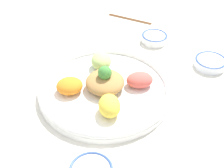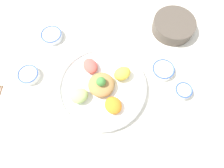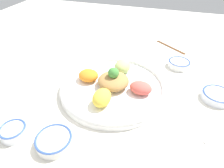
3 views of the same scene
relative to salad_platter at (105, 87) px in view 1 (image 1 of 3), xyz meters
name	(u,v)px [view 1 (image 1 of 3)]	position (x,y,z in m)	size (l,w,h in m)	color
ground_plane	(97,99)	(-0.02, 0.03, -0.02)	(2.40, 2.40, 0.00)	silver
salad_platter	(105,87)	(0.00, 0.00, 0.00)	(0.42, 0.42, 0.10)	white
sauce_bowl_red	(210,62)	(0.06, -0.39, -0.01)	(0.11, 0.11, 0.03)	white
rice_bowl_plain	(154,38)	(0.26, -0.25, -0.01)	(0.10, 0.10, 0.03)	white
chopsticks_pair_near	(130,19)	(0.45, -0.20, -0.02)	(0.14, 0.17, 0.01)	brown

